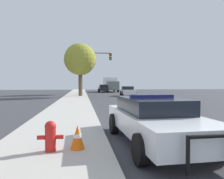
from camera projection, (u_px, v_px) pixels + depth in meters
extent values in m
plane|color=#3D3D42|center=(210.00, 134.00, 7.43)|extent=(110.00, 110.00, 0.00)
cube|color=#BCB7AD|center=(57.00, 137.00, 6.73)|extent=(3.00, 110.00, 0.13)
cube|color=white|center=(155.00, 122.00, 6.20)|extent=(2.02, 4.92, 0.55)
cube|color=black|center=(152.00, 105.00, 6.43)|extent=(1.67, 2.59, 0.41)
cylinder|color=black|center=(217.00, 145.00, 4.89)|extent=(0.27, 0.69, 0.68)
cylinder|color=black|center=(141.00, 149.00, 4.57)|extent=(0.27, 0.69, 0.68)
cylinder|color=black|center=(163.00, 122.00, 7.85)|extent=(0.27, 0.69, 0.68)
cylinder|color=black|center=(114.00, 124.00, 7.53)|extent=(0.27, 0.69, 0.68)
cylinder|color=black|center=(188.00, 155.00, 3.63)|extent=(0.07, 0.07, 0.68)
cylinder|color=black|center=(210.00, 136.00, 3.69)|extent=(0.86, 0.11, 0.07)
cube|color=navy|center=(152.00, 96.00, 6.42)|extent=(1.31, 0.25, 0.09)
cube|color=navy|center=(184.00, 120.00, 6.36)|extent=(0.15, 3.49, 0.15)
cylinder|color=red|center=(50.00, 140.00, 5.11)|extent=(0.25, 0.25, 0.55)
sphere|color=red|center=(50.00, 126.00, 5.11)|extent=(0.26, 0.26, 0.26)
cylinder|color=red|center=(41.00, 138.00, 5.08)|extent=(0.18, 0.10, 0.10)
cylinder|color=red|center=(60.00, 137.00, 5.14)|extent=(0.18, 0.10, 0.10)
cylinder|color=#424247|center=(82.00, 74.00, 28.60)|extent=(0.16, 0.16, 5.77)
cylinder|color=#424247|center=(96.00, 53.00, 28.79)|extent=(3.80, 0.11, 0.11)
cube|color=black|center=(110.00, 57.00, 29.06)|extent=(0.30, 0.24, 0.90)
sphere|color=red|center=(111.00, 54.00, 28.92)|extent=(0.20, 0.20, 0.20)
sphere|color=orange|center=(111.00, 57.00, 28.93)|extent=(0.20, 0.20, 0.20)
sphere|color=green|center=(111.00, 59.00, 28.94)|extent=(0.20, 0.20, 0.20)
cube|color=silver|center=(128.00, 92.00, 29.95)|extent=(2.01, 4.03, 0.56)
cube|color=black|center=(128.00, 88.00, 30.13)|extent=(1.61, 2.15, 0.46)
cylinder|color=black|center=(135.00, 94.00, 28.79)|extent=(0.29, 0.66, 0.64)
cylinder|color=black|center=(123.00, 94.00, 28.71)|extent=(0.29, 0.66, 0.64)
cylinder|color=black|center=(132.00, 93.00, 31.21)|extent=(0.29, 0.66, 0.64)
cylinder|color=black|center=(121.00, 93.00, 31.13)|extent=(0.29, 0.66, 0.64)
cube|color=black|center=(103.00, 89.00, 42.51)|extent=(1.76, 4.33, 0.68)
cube|color=black|center=(103.00, 86.00, 42.28)|extent=(1.48, 2.26, 0.49)
cylinder|color=black|center=(98.00, 90.00, 43.75)|extent=(0.25, 0.70, 0.70)
cylinder|color=black|center=(107.00, 90.00, 43.94)|extent=(0.25, 0.70, 0.70)
cylinder|color=black|center=(99.00, 91.00, 41.10)|extent=(0.25, 0.70, 0.70)
cylinder|color=black|center=(108.00, 91.00, 41.29)|extent=(0.25, 0.70, 0.70)
cube|color=slate|center=(113.00, 86.00, 42.56)|extent=(2.32, 2.06, 1.68)
cube|color=white|center=(110.00, 84.00, 46.07)|extent=(2.41, 5.20, 2.50)
cylinder|color=black|center=(118.00, 90.00, 42.97)|extent=(0.31, 0.89, 0.88)
cylinder|color=black|center=(107.00, 90.00, 42.60)|extent=(0.31, 0.89, 0.88)
cylinder|color=black|center=(114.00, 89.00, 47.24)|extent=(0.31, 0.89, 0.88)
cylinder|color=black|center=(104.00, 89.00, 46.87)|extent=(0.31, 0.89, 0.88)
cylinder|color=brown|center=(80.00, 82.00, 28.07)|extent=(0.41, 0.41, 3.59)
sphere|color=#999933|center=(80.00, 59.00, 27.99)|extent=(4.09, 4.09, 4.09)
cylinder|color=brown|center=(81.00, 81.00, 34.85)|extent=(0.32, 0.32, 3.88)
sphere|color=#387A33|center=(81.00, 62.00, 34.77)|extent=(4.16, 4.16, 4.16)
cone|color=orange|center=(77.00, 137.00, 5.30)|extent=(0.35, 0.35, 0.58)
cylinder|color=white|center=(77.00, 136.00, 5.30)|extent=(0.19, 0.19, 0.08)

